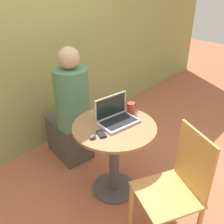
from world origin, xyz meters
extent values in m
plane|color=#B26042|center=(0.00, 0.00, 0.00)|extent=(12.00, 12.00, 0.00)
cube|color=#939956|center=(0.00, 1.13, 1.30)|extent=(7.00, 0.05, 2.60)
cylinder|color=#4C4C51|center=(0.00, 0.00, 0.01)|extent=(0.40, 0.40, 0.02)
cylinder|color=#4C4C51|center=(0.00, 0.00, 0.35)|extent=(0.09, 0.09, 0.66)
cylinder|color=olive|center=(0.00, 0.00, 0.69)|extent=(0.70, 0.70, 0.02)
cube|color=#B7B7BC|center=(0.05, 0.00, 0.71)|extent=(0.35, 0.26, 0.02)
cube|color=black|center=(0.05, 0.00, 0.72)|extent=(0.31, 0.21, 0.00)
cube|color=#B7B7BC|center=(0.07, 0.10, 0.82)|extent=(0.32, 0.06, 0.20)
cube|color=black|center=(0.07, 0.10, 0.82)|extent=(0.30, 0.05, 0.17)
cube|color=black|center=(-0.17, -0.01, 0.71)|extent=(0.09, 0.11, 0.02)
ellipsoid|color=#4C4C51|center=(-0.25, 0.00, 0.72)|extent=(0.06, 0.04, 0.03)
cylinder|color=#B2382D|center=(0.26, 0.04, 0.75)|extent=(0.07, 0.07, 0.10)
torus|color=#B2382D|center=(0.31, 0.04, 0.75)|extent=(0.07, 0.01, 0.07)
cylinder|color=tan|center=(-0.21, -0.37, 0.22)|extent=(0.04, 0.04, 0.44)
cylinder|color=tan|center=(0.10, -0.53, 0.22)|extent=(0.04, 0.04, 0.44)
cube|color=tan|center=(-0.14, -0.61, 0.45)|extent=(0.54, 0.54, 0.02)
cube|color=tan|center=(0.03, -0.70, 0.69)|extent=(0.18, 0.34, 0.46)
cube|color=#4C4742|center=(0.08, 0.72, 0.22)|extent=(0.38, 0.51, 0.43)
cylinder|color=#4C7F5B|center=(0.06, 0.60, 0.73)|extent=(0.33, 0.33, 0.60)
sphere|color=tan|center=(0.06, 0.60, 1.14)|extent=(0.20, 0.20, 0.20)
camera|label=1|loc=(-1.37, -1.22, 1.84)|focal=42.00mm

